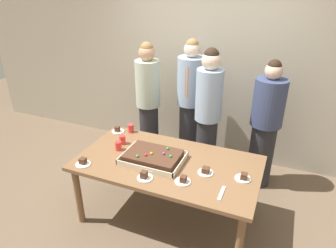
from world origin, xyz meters
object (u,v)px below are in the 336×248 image
object	(u,v)px
person_serving_front	(265,125)
person_far_right_suit	(208,117)
plated_slice_near_right	(206,171)
drink_cup_far_end	(118,146)
party_table	(168,168)
plated_slice_near_left	(118,130)
cake_server_utensil	(222,193)
plated_slice_far_right	(183,180)
plated_slice_far_left	(243,178)
person_striped_tie_right	(190,103)
plated_slice_center_front	(83,163)
sheet_cake	(153,157)
plated_slice_center_back	(145,176)
drink_cup_nearest	(122,140)
person_green_shirt_behind	(148,103)
drink_cup_middle	(131,128)

from	to	relation	value
person_serving_front	person_far_right_suit	world-z (taller)	person_far_right_suit
plated_slice_near_right	drink_cup_far_end	size ratio (longest dim) A/B	1.50
party_table	plated_slice_near_right	size ratio (longest dim) A/B	12.38
plated_slice_near_left	person_serving_front	xyz separation A→B (m)	(1.65, 0.68, 0.08)
cake_server_utensil	plated_slice_far_right	bearing A→B (deg)	176.74
plated_slice_far_left	person_far_right_suit	distance (m)	1.02
drink_cup_far_end	person_striped_tie_right	world-z (taller)	person_striped_tie_right
plated_slice_center_front	person_striped_tie_right	distance (m)	1.68
plated_slice_far_right	person_far_right_suit	xyz separation A→B (m)	(-0.08, 1.07, 0.17)
plated_slice_center_front	person_serving_front	size ratio (longest dim) A/B	0.09
plated_slice_center_front	cake_server_utensil	size ratio (longest dim) A/B	0.75
plated_slice_near_left	plated_slice_far_left	distance (m)	1.62
sheet_cake	person_striped_tie_right	world-z (taller)	person_striped_tie_right
plated_slice_far_left	cake_server_utensil	world-z (taller)	plated_slice_far_left
plated_slice_near_right	plated_slice_center_front	distance (m)	1.22
plated_slice_near_left	person_striped_tie_right	xyz separation A→B (m)	(0.64, 0.81, 0.16)
sheet_cake	cake_server_utensil	distance (m)	0.81
plated_slice_center_back	person_serving_front	world-z (taller)	person_serving_front
plated_slice_center_front	drink_cup_far_end	xyz separation A→B (m)	(0.18, 0.38, 0.03)
plated_slice_near_left	plated_slice_center_back	world-z (taller)	plated_slice_center_back
drink_cup_far_end	drink_cup_nearest	bearing A→B (deg)	102.06
plated_slice_near_right	person_green_shirt_behind	size ratio (longest dim) A/B	0.09
party_table	plated_slice_far_right	xyz separation A→B (m)	(0.26, -0.26, 0.10)
party_table	sheet_cake	world-z (taller)	sheet_cake
plated_slice_center_back	drink_cup_far_end	bearing A→B (deg)	144.19
plated_slice_near_left	cake_server_utensil	distance (m)	1.58
person_far_right_suit	sheet_cake	bearing A→B (deg)	0.02
plated_slice_center_front	person_green_shirt_behind	bearing A→B (deg)	87.63
drink_cup_far_end	cake_server_utensil	distance (m)	1.25
sheet_cake	drink_cup_middle	distance (m)	0.70
drink_cup_middle	sheet_cake	bearing A→B (deg)	-42.33
plated_slice_near_left	person_far_right_suit	xyz separation A→B (m)	(0.99, 0.44, 0.17)
plated_slice_far_left	plated_slice_center_front	size ratio (longest dim) A/B	1.00
plated_slice_center_back	person_far_right_suit	xyz separation A→B (m)	(0.27, 1.16, 0.17)
drink_cup_nearest	drink_cup_middle	xyz separation A→B (m)	(-0.05, 0.29, 0.00)
party_table	cake_server_utensil	distance (m)	0.69
drink_cup_nearest	drink_cup_middle	world-z (taller)	same
plated_slice_far_right	cake_server_utensil	distance (m)	0.37
drink_cup_nearest	person_green_shirt_behind	xyz separation A→B (m)	(-0.10, 0.87, 0.11)
plated_slice_center_front	person_striped_tie_right	xyz separation A→B (m)	(0.60, 1.56, 0.16)
sheet_cake	plated_slice_center_front	size ratio (longest dim) A/B	4.10
plated_slice_center_back	person_green_shirt_behind	distance (m)	1.50
person_far_right_suit	plated_slice_near_right	bearing A→B (deg)	36.20
plated_slice_near_left	person_far_right_suit	size ratio (longest dim) A/B	0.09
plated_slice_far_left	drink_cup_far_end	world-z (taller)	drink_cup_far_end
plated_slice_near_left	person_green_shirt_behind	distance (m)	0.66
party_table	person_serving_front	world-z (taller)	person_serving_front
person_green_shirt_behind	plated_slice_near_left	bearing A→B (deg)	-37.50
plated_slice_center_back	person_far_right_suit	distance (m)	1.20
party_table	person_striped_tie_right	distance (m)	1.23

